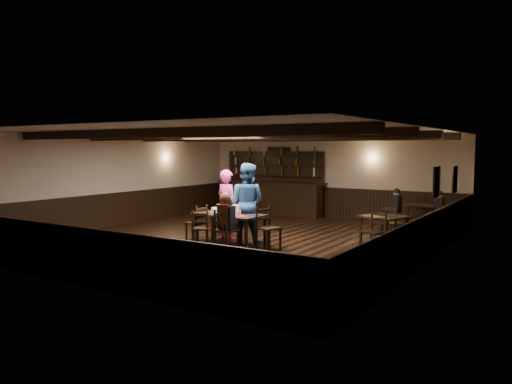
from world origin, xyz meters
The scene contains 25 objects.
ground centered at (0.00, 0.00, 0.00)m, with size 10.00×10.00×0.00m, color black.
room_shell centered at (0.01, 0.04, 1.75)m, with size 9.02×10.02×2.71m.
dining_table centered at (0.01, -0.76, 0.68)m, with size 1.77×0.97×0.75m.
chair_near_left centered at (-0.32, -1.38, 0.52)m, with size 0.52×0.51×0.88m.
chair_near_right centered at (0.38, -1.46, 0.55)m, with size 0.50×0.48×0.94m.
chair_end_left centered at (-0.88, -0.78, 0.53)m, with size 0.44×0.45×0.92m.
chair_end_right centered at (1.01, -0.69, 0.57)m, with size 0.55×0.57×0.98m.
chair_far_pushed centered at (-0.94, 0.37, 0.48)m, with size 0.49×0.48×0.83m.
woman_pink centered at (-0.43, -0.20, 0.88)m, with size 0.64×0.42×1.77m, color #F337A7.
man_blue centered at (0.18, -0.24, 0.97)m, with size 0.95×0.74×1.95m, color #275185.
seated_person centered at (0.39, -1.40, 0.86)m, with size 0.36×0.54×0.89m.
cake centered at (-0.43, -0.63, 0.80)m, with size 0.34×0.34×0.11m.
plate_stack_a centered at (-0.10, -0.80, 0.83)m, with size 0.16×0.16×0.15m, color white.
plate_stack_b centered at (0.16, -0.69, 0.86)m, with size 0.18×0.18×0.22m, color white.
tea_light centered at (0.01, -0.70, 0.78)m, with size 0.04×0.04×0.06m.
salt_shaker centered at (0.34, -0.89, 0.79)m, with size 0.03×0.03×0.08m, color silver.
pepper_shaker centered at (0.37, -0.86, 0.79)m, with size 0.03×0.03×0.08m, color #A5A8AD.
drink_glass centered at (0.29, -0.70, 0.81)m, with size 0.07×0.07×0.11m, color silver.
menu_red centered at (0.45, -0.91, 0.75)m, with size 0.31×0.22×0.00m, color #9D1711.
menu_blue centered at (0.61, -0.64, 0.75)m, with size 0.27×0.19×0.00m, color #0F114C.
bar_counter centered at (-2.05, 4.72, 0.73)m, with size 4.04×0.70×2.20m.
back_table_a centered at (3.25, 0.86, 0.66)m, with size 1.13×1.13×0.75m.
back_table_b centered at (3.33, 3.62, 0.65)m, with size 0.91×0.91×0.75m.
bg_patron_left centered at (2.66, 3.77, 0.81)m, with size 0.24×0.35×0.70m.
bg_patron_right centered at (3.82, 3.84, 0.80)m, with size 0.21×0.33×0.68m.
Camera 1 is at (6.85, -10.32, 2.30)m, focal length 35.00 mm.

